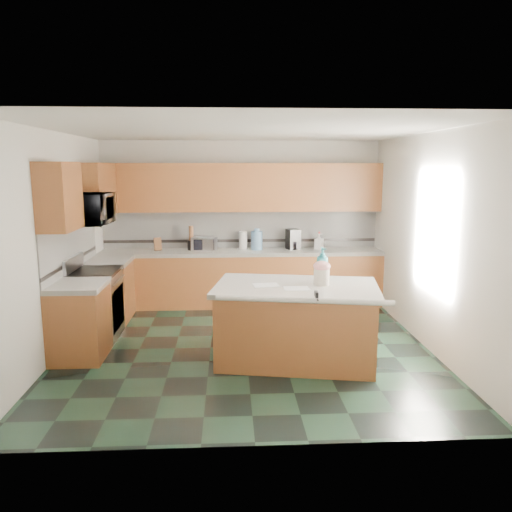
{
  "coord_description": "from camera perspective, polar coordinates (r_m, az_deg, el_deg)",
  "views": [
    {
      "loc": [
        -0.2,
        -6.08,
        2.28
      ],
      "look_at": [
        0.15,
        0.35,
        1.12
      ],
      "focal_mm": 35.0,
      "sensor_mm": 36.0,
      "label": 1
    }
  ],
  "objects": [
    {
      "name": "range_oven_door",
      "position": [
        7.0,
        -15.53,
        -5.74
      ],
      "size": [
        0.02,
        0.68,
        0.55
      ],
      "primitive_type": "cube",
      "color": "black",
      "rests_on": "range_body"
    },
    {
      "name": "left_upper_cab_front",
      "position": [
        6.16,
        -21.57,
        6.35
      ],
      "size": [
        0.33,
        0.72,
        0.78
      ],
      "primitive_type": "cube",
      "color": "#4A2713",
      "rests_on": "wall_left"
    },
    {
      "name": "treat_jar_lid",
      "position": [
        5.81,
        7.53,
        -1.17
      ],
      "size": [
        0.2,
        0.2,
        0.12
      ],
      "primitive_type": "ellipsoid",
      "color": "pink",
      "rests_on": "treat_jar"
    },
    {
      "name": "back_upper_cab",
      "position": [
        8.22,
        -1.74,
        7.84
      ],
      "size": [
        4.6,
        0.33,
        0.78
      ],
      "primitive_type": "cube",
      "color": "#4A2713",
      "rests_on": "wall_back"
    },
    {
      "name": "knife_block",
      "position": [
        8.3,
        -11.17,
        1.32
      ],
      "size": [
        0.15,
        0.18,
        0.23
      ],
      "primitive_type": "cube",
      "rotation": [
        -0.31,
        0.0,
        0.24
      ],
      "color": "#472814",
      "rests_on": "back_countertop"
    },
    {
      "name": "water_jug",
      "position": [
        8.24,
        0.09,
        1.79
      ],
      "size": [
        0.19,
        0.19,
        0.31
      ],
      "primitive_type": "cylinder",
      "color": "#5C8AB6",
      "rests_on": "back_countertop"
    },
    {
      "name": "paper_towel",
      "position": [
        8.27,
        -1.47,
        1.8
      ],
      "size": [
        0.13,
        0.13,
        0.3
      ],
      "primitive_type": "cylinder",
      "color": "white",
      "rests_on": "back_countertop"
    },
    {
      "name": "left_counter_rear",
      "position": [
        7.71,
        -16.57,
        -0.6
      ],
      "size": [
        0.64,
        0.82,
        0.06
      ],
      "primitive_type": "cube",
      "color": "white",
      "rests_on": "left_base_cab_rear"
    },
    {
      "name": "left_base_cab_front",
      "position": [
        6.38,
        -19.52,
        -7.24
      ],
      "size": [
        0.6,
        0.72,
        0.86
      ],
      "primitive_type": "cube",
      "color": "#4A2713",
      "rests_on": "ground"
    },
    {
      "name": "utensil_crock",
      "position": [
        8.28,
        -7.4,
        1.24
      ],
      "size": [
        0.13,
        0.13,
        0.16
      ],
      "primitive_type": "cylinder",
      "color": "black",
      "rests_on": "back_countertop"
    },
    {
      "name": "window_light_proxy",
      "position": [
        6.43,
        19.72,
        2.65
      ],
      "size": [
        0.02,
        1.4,
        1.1
      ],
      "primitive_type": "cube",
      "color": "white",
      "rests_on": "wall_right"
    },
    {
      "name": "back_countertop",
      "position": [
        8.2,
        -1.67,
        0.45
      ],
      "size": [
        4.6,
        0.64,
        0.06
      ],
      "primitive_type": "cube",
      "color": "white",
      "rests_on": "back_base_cab"
    },
    {
      "name": "paper_sheet_a",
      "position": [
        5.66,
        4.65,
        -3.7
      ],
      "size": [
        0.29,
        0.22,
        0.0
      ],
      "primitive_type": "cube",
      "rotation": [
        0.0,
        0.0,
        0.01
      ],
      "color": "white",
      "rests_on": "island_top"
    },
    {
      "name": "water_jug_neck",
      "position": [
        8.21,
        0.09,
        3.0
      ],
      "size": [
        0.09,
        0.09,
        0.04
      ],
      "primitive_type": "cylinder",
      "color": "#5C8AB6",
      "rests_on": "water_jug"
    },
    {
      "name": "left_backsplash",
      "position": [
        7.02,
        -20.38,
        1.02
      ],
      "size": [
        0.02,
        2.3,
        0.63
      ],
      "primitive_type": "cube",
      "color": "silver",
      "rests_on": "wall_left"
    },
    {
      "name": "soap_bottle_island",
      "position": [
        6.01,
        7.59,
        -0.97
      ],
      "size": [
        0.2,
        0.2,
        0.41
      ],
      "primitive_type": "imported",
      "rotation": [
        0.0,
        0.0,
        0.31
      ],
      "color": "teal",
      "rests_on": "island_top"
    },
    {
      "name": "range_handle",
      "position": [
        6.9,
        -15.44,
        -2.7
      ],
      "size": [
        0.02,
        0.66,
        0.02
      ],
      "primitive_type": "cylinder",
      "rotation": [
        1.57,
        0.0,
        0.0
      ],
      "color": "#B7B7BC",
      "rests_on": "range_body"
    },
    {
      "name": "soap_back_cap",
      "position": [
        8.33,
        7.24,
        2.66
      ],
      "size": [
        0.02,
        0.02,
        0.03
      ],
      "primitive_type": "cylinder",
      "color": "red",
      "rests_on": "soap_bottle_back"
    },
    {
      "name": "coffee_carafe",
      "position": [
        8.28,
        4.3,
        1.21
      ],
      "size": [
        0.14,
        0.14,
        0.14
      ],
      "primitive_type": "cylinder",
      "color": "black",
      "rests_on": "back_countertop"
    },
    {
      "name": "range_cooktop",
      "position": [
        6.95,
        -18.06,
        -1.74
      ],
      "size": [
        0.62,
        0.78,
        0.04
      ],
      "primitive_type": "cube",
      "color": "black",
      "rests_on": "range_body"
    },
    {
      "name": "floor",
      "position": [
        6.49,
        -1.17,
        -10.35
      ],
      "size": [
        4.6,
        4.6,
        0.0
      ],
      "primitive_type": "plane",
      "color": "black",
      "rests_on": "ground"
    },
    {
      "name": "treat_jar_knob_end_l",
      "position": [
        5.8,
        7.22,
        -0.75
      ],
      "size": [
        0.03,
        0.03,
        0.03
      ],
      "primitive_type": "sphere",
      "color": "tan",
      "rests_on": "treat_jar_lid"
    },
    {
      "name": "coffee_maker",
      "position": [
        8.31,
        4.27,
        1.93
      ],
      "size": [
        0.25,
        0.26,
        0.33
      ],
      "primitive_type": "cube",
      "rotation": [
        0.0,
        0.0,
        0.27
      ],
      "color": "black",
      "rests_on": "back_countertop"
    },
    {
      "name": "soap_bottle_back",
      "position": [
        8.35,
        7.21,
        1.67
      ],
      "size": [
        0.17,
        0.17,
        0.26
      ],
      "primitive_type": "imported",
      "rotation": [
        0.0,
        0.0,
        0.95
      ],
      "color": "white",
      "rests_on": "back_countertop"
    },
    {
      "name": "wall_back",
      "position": [
        8.45,
        -1.75,
        3.89
      ],
      "size": [
        4.6,
        0.04,
        2.7
      ],
      "primitive_type": "cube",
      "color": "white",
      "rests_on": "ground"
    },
    {
      "name": "toaster_oven_door",
      "position": [
        8.11,
        -5.98,
        1.28
      ],
      "size": [
        0.33,
        0.01,
        0.18
      ],
      "primitive_type": "cube",
      "color": "black",
      "rests_on": "toaster_oven"
    },
    {
      "name": "wall_right",
      "position": [
        6.64,
        19.22,
        1.6
      ],
      "size": [
        0.04,
        4.6,
        2.7
      ],
      "primitive_type": "cube",
      "color": "white",
      "rests_on": "ground"
    },
    {
      "name": "paper_sheet_b",
      "position": [
        5.8,
        1.15,
        -3.33
      ],
      "size": [
        0.32,
        0.25,
        0.0
      ],
      "primitive_type": "cube",
      "rotation": [
        0.0,
        0.0,
        0.12
      ],
      "color": "white",
      "rests_on": "island_top"
    },
    {
      "name": "paper_towel_base",
      "position": [
        8.29,
        -1.47,
        0.82
      ],
      "size": [
        0.2,
        0.2,
        0.01
      ],
      "primitive_type": "cylinder",
      "color": "#B7B7BC",
      "rests_on": "back_countertop"
    },
    {
      "name": "clamp_body",
      "position": [
        5.32,
        6.91,
        -4.55
      ],
      "size": [
        0.03,
        0.11,
        0.1
      ],
      "primitive_type": "cube",
      "rotation": [
        0.0,
        0.0,
        -0.02
      ],
      "color": "black",
      "rests_on": "island_top"
    },
    {
      "name": "island_base",
      "position": [
        5.95,
        4.57,
        -7.93
      ],
      "size": [
        1.93,
        1.31,
        0.86
      ],
      "primitive_type": "cube",
      "rotation": [
        0.0,
        0.0,
        -0.18
      ],
      "color": "#4A2713",
      "rests_on": "ground"
    },
    {
      "name": "left_upper_cab_rear",
      "position": [
        7.75,
        -17.71,
        7.22
      ],
      "size": [
        0.33,
        1.09,
        0.78
      ],
      "primitive_type": "cube",
      "color": "#4A2713",
      "rests_on": "wall_left"
    },
    {
      "name": "wall_left",
      "position": [
        6.5,
        -22.12,
        1.24
      ],
      "size": [
        0.04,
        4.6,
        2.7
      ],
      "primitive_type": "cube",
      "color": "white",
      "rests_on": "ground"
    },
    {
      "name": "wall_front",
      "position": [
        3.87,
        -0.07,
        -3.65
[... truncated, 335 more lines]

